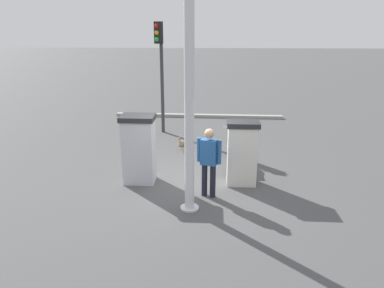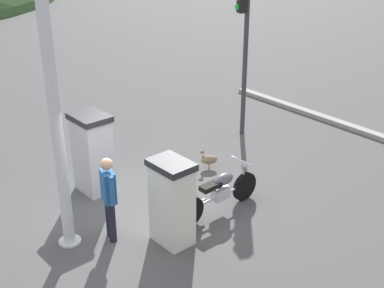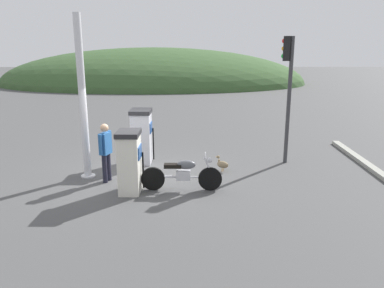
# 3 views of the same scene
# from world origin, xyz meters

# --- Properties ---
(ground_plane) EXTENTS (120.00, 120.00, 0.00)m
(ground_plane) POSITION_xyz_m (0.00, 0.00, 0.00)
(ground_plane) COLOR #4C4C4C
(fuel_pump_near) EXTENTS (0.61, 0.78, 1.59)m
(fuel_pump_near) POSITION_xyz_m (0.05, -1.26, 0.81)
(fuel_pump_near) COLOR silver
(fuel_pump_near) RESTS_ON ground
(fuel_pump_far) EXTENTS (0.69, 0.83, 1.71)m
(fuel_pump_far) POSITION_xyz_m (0.05, 1.26, 0.87)
(fuel_pump_far) COLOR silver
(fuel_pump_far) RESTS_ON ground
(motorcycle_near_pump) EXTENTS (2.07, 0.56, 0.94)m
(motorcycle_near_pump) POSITION_xyz_m (1.37, -1.13, 0.44)
(motorcycle_near_pump) COLOR black
(motorcycle_near_pump) RESTS_ON ground
(attendant_person) EXTENTS (0.31, 0.57, 1.61)m
(attendant_person) POSITION_xyz_m (-0.71, -0.46, 0.92)
(attendant_person) COLOR #1E1E2D
(attendant_person) RESTS_ON ground
(wandering_duck) EXTENTS (0.42, 0.37, 0.46)m
(wandering_duck) POSITION_xyz_m (2.52, 0.37, 0.22)
(wandering_duck) COLOR #847051
(wandering_duck) RESTS_ON ground
(roadside_traffic_light) EXTENTS (0.40, 0.30, 3.88)m
(roadside_traffic_light) POSITION_xyz_m (4.53, 1.27, 2.65)
(roadside_traffic_light) COLOR #38383A
(roadside_traffic_light) RESTS_ON ground
(canopy_support_pole) EXTENTS (0.40, 0.40, 4.44)m
(canopy_support_pole) POSITION_xyz_m (-1.34, -0.06, 2.14)
(canopy_support_pole) COLOR silver
(canopy_support_pole) RESTS_ON ground
(road_edge_kerb) EXTENTS (0.46, 7.14, 0.12)m
(road_edge_kerb) POSITION_xyz_m (6.99, 0.00, 0.06)
(road_edge_kerb) COLOR #9E9E93
(road_edge_kerb) RESTS_ON ground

